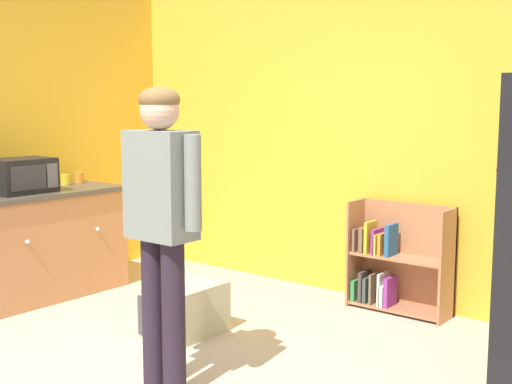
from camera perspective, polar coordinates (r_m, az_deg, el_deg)
back_wall at (r=5.58m, az=10.09°, el=4.64°), size 5.20×0.06×2.70m
left_side_wall at (r=6.28m, az=-18.95°, el=4.68°), size 0.06×2.99×2.70m
kitchen_counter at (r=5.77m, az=-20.47°, el=-4.64°), size 0.65×2.05×0.90m
bookshelf at (r=5.41m, az=11.65°, el=-6.01°), size 0.80×0.28×0.85m
standing_person at (r=3.69m, az=-8.03°, el=-1.65°), size 0.57×0.22×1.71m
pet_carrier at (r=4.83m, az=-6.23°, el=-9.88°), size 0.42×0.55×0.36m
microwave at (r=5.75m, az=-19.31°, el=1.32°), size 0.37×0.48×0.28m
banana_bunch at (r=6.11m, az=-17.18°, el=0.70°), size 0.15×0.16×0.04m
yellow_cup at (r=6.19m, az=-15.87°, el=1.02°), size 0.08×0.08×0.09m
orange_cup at (r=6.33m, az=-14.78°, el=1.21°), size 0.08×0.08×0.09m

